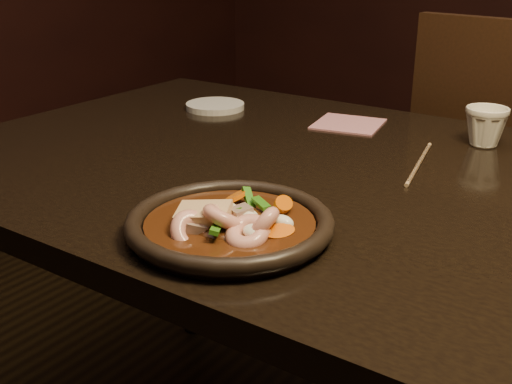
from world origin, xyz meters
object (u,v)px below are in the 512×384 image
Objects in this scene: plate at (230,224)px; chair at (511,197)px; table at (372,224)px; tea_cup at (486,125)px.

chair is at bearing 81.44° from plate.
chair is at bearing 83.68° from table.
plate is (-0.07, -0.29, 0.09)m from table.
plate is 0.60m from tea_cup.
table is at bearing 91.33° from chair.
plate is at bearing -103.47° from table.
table is 0.32m from plate.
chair is 12.10× the size of tea_cup.
table is at bearing 76.53° from plate.
chair reaches higher than plate.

